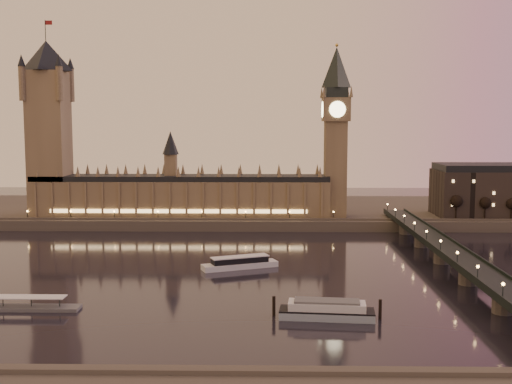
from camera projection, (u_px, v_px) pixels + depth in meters
ground at (237, 272)px, 273.14m from camera, size 700.00×700.00×0.00m
far_embankment at (292, 211)px, 436.26m from camera, size 560.00×130.00×6.00m
palace_of_westminster at (181, 191)px, 391.69m from camera, size 180.00×26.62×52.00m
victoria_tower at (48, 118)px, 388.24m from camera, size 31.68×31.68×118.00m
big_ben at (336, 121)px, 385.41m from camera, size 17.68×17.68×104.00m
westminster_bridge at (453, 260)px, 270.94m from camera, size 13.20×260.00×15.30m
bare_tree_0 at (454, 204)px, 377.60m from camera, size 6.38×6.38×12.98m
bare_tree_1 at (483, 204)px, 377.31m from camera, size 6.38×6.38×12.98m
bare_tree_2 at (512, 204)px, 377.01m from camera, size 6.38×6.38×12.98m
cruise_boat_a at (240, 263)px, 280.17m from camera, size 33.83×19.33×5.37m
moored_barge at (327, 310)px, 208.81m from camera, size 35.51×11.51×6.54m
pontoon_pier at (19, 306)px, 218.81m from camera, size 40.83×6.80×10.89m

